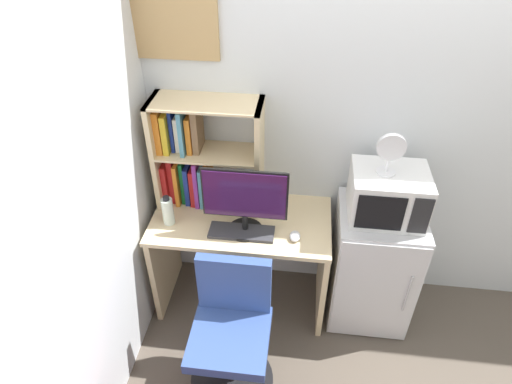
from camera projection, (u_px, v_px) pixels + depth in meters
wall_back at (473, 136)px, 2.66m from camera, size 6.40×0.04×2.60m
wall_left at (5, 328)px, 1.58m from camera, size 0.04×4.40×2.60m
desk at (242, 246)px, 3.01m from camera, size 1.15×0.60×0.77m
hutch_bookshelf at (194, 155)px, 2.82m from camera, size 0.68×0.28×0.73m
monitor at (245, 199)px, 2.62m from camera, size 0.51×0.22×0.45m
keyboard at (242, 232)px, 2.74m from camera, size 0.40×0.15×0.02m
computer_mouse at (295, 236)px, 2.70m from camera, size 0.07×0.09×0.04m
water_bottle at (168, 211)px, 2.77m from camera, size 0.07×0.07×0.21m
mini_fridge at (372, 265)px, 2.99m from camera, size 0.53×0.53×0.89m
microwave at (388, 195)px, 2.63m from camera, size 0.44×0.37×0.31m
desk_fan at (390, 151)px, 2.45m from camera, size 0.16×0.11×0.26m
desk_chair at (232, 337)px, 2.61m from camera, size 0.51×0.51×0.88m
wall_corkboard at (159, 9)px, 2.41m from camera, size 0.65×0.02×0.55m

